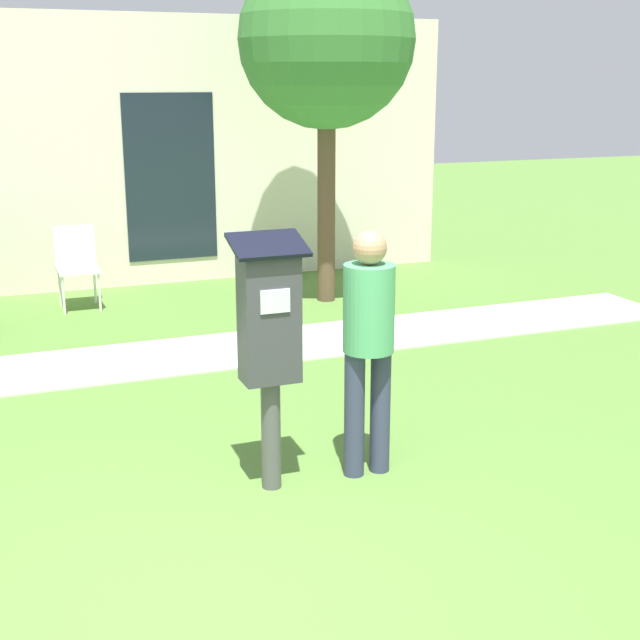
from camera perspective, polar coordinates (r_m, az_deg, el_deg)
ground_plane at (r=4.57m, az=-7.33°, el=-17.57°), size 40.00×40.00×0.00m
sidewalk at (r=8.13m, az=-14.26°, el=-2.83°), size 12.00×1.10×0.02m
building_facade at (r=10.95m, az=-17.04°, el=10.03°), size 10.00×0.26×3.20m
parking_meter at (r=5.30m, az=-3.26°, el=-0.64°), size 0.44×0.31×1.59m
person_standing at (r=5.53m, az=3.12°, el=-0.92°), size 0.32×0.32×1.58m
outdoor_chair_middle at (r=10.16m, az=-15.32°, el=3.71°), size 0.44×0.44×0.90m
tree at (r=9.94m, az=0.43°, el=17.41°), size 1.90×1.90×3.82m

